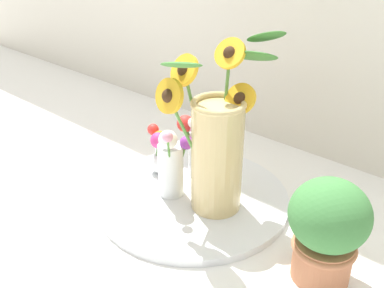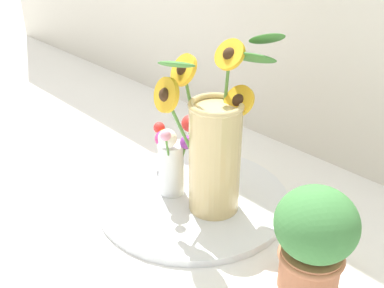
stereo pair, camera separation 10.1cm
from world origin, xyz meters
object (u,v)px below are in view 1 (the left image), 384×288
at_px(vase_small_center, 171,164).
at_px(vase_bulb_right, 159,152).
at_px(mason_jar_sunflowers, 217,144).
at_px(potted_plant, 327,228).
at_px(serving_tray, 192,197).
at_px(vase_small_back, 198,148).

xyz_separation_m(vase_small_center, vase_bulb_right, (-0.09, 0.05, -0.02)).
height_order(mason_jar_sunflowers, vase_small_center, mason_jar_sunflowers).
height_order(vase_small_center, vase_bulb_right, vase_small_center).
xyz_separation_m(mason_jar_sunflowers, potted_plant, (0.28, -0.04, -0.06)).
distance_m(vase_bulb_right, potted_plant, 0.48).
relative_size(serving_tray, potted_plant, 2.16).
xyz_separation_m(serving_tray, mason_jar_sunflowers, (0.07, 0.00, 0.17)).
distance_m(serving_tray, potted_plant, 0.37).
relative_size(mason_jar_sunflowers, vase_small_back, 2.44).
xyz_separation_m(serving_tray, vase_small_center, (-0.04, -0.03, 0.09)).
xyz_separation_m(mason_jar_sunflowers, vase_small_back, (-0.12, 0.07, -0.08)).
bearing_deg(vase_small_center, vase_small_back, 95.65).
height_order(vase_small_center, vase_small_back, vase_small_center).
xyz_separation_m(mason_jar_sunflowers, vase_small_center, (-0.10, -0.04, -0.07)).
bearing_deg(vase_small_back, vase_bulb_right, -145.25).
bearing_deg(vase_small_center, potted_plant, 0.05).
bearing_deg(vase_bulb_right, potted_plant, -6.29).
bearing_deg(mason_jar_sunflowers, vase_bulb_right, 174.86).
distance_m(mason_jar_sunflowers, potted_plant, 0.29).
relative_size(vase_small_center, vase_small_back, 1.12).
xyz_separation_m(serving_tray, potted_plant, (0.35, -0.03, 0.11)).
bearing_deg(mason_jar_sunflowers, vase_small_back, 147.35).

